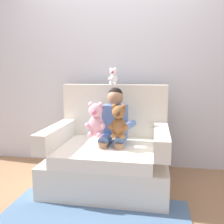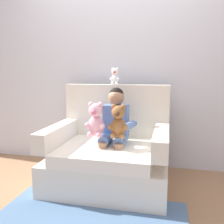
% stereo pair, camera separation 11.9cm
% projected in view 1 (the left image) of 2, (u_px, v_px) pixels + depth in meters
% --- Properties ---
extents(ground_plane, '(8.00, 8.00, 0.00)m').
position_uv_depth(ground_plane, '(108.00, 185.00, 2.60)').
color(ground_plane, '#936D4C').
extents(back_wall, '(6.00, 0.10, 2.60)m').
position_uv_depth(back_wall, '(119.00, 62.00, 3.08)').
color(back_wall, silver).
rests_on(back_wall, ground).
extents(armchair, '(1.21, 0.95, 1.04)m').
position_uv_depth(armchair, '(109.00, 154.00, 2.60)').
color(armchair, silver).
rests_on(armchair, ground).
extents(seated_child, '(0.45, 0.39, 0.82)m').
position_uv_depth(seated_child, '(114.00, 123.00, 2.57)').
color(seated_child, '#597AB7').
rests_on(seated_child, armchair).
extents(plush_brown, '(0.20, 0.16, 0.33)m').
position_uv_depth(plush_brown, '(119.00, 122.00, 2.37)').
color(plush_brown, brown).
rests_on(plush_brown, armchair).
extents(plush_pink, '(0.20, 0.17, 0.34)m').
position_uv_depth(plush_pink, '(96.00, 121.00, 2.41)').
color(plush_pink, '#EAA8BC').
rests_on(plush_pink, armchair).
extents(plush_white_on_backrest, '(0.11, 0.09, 0.19)m').
position_uv_depth(plush_white_on_backrest, '(113.00, 77.00, 2.82)').
color(plush_white_on_backrest, white).
rests_on(plush_white_on_backrest, armchair).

